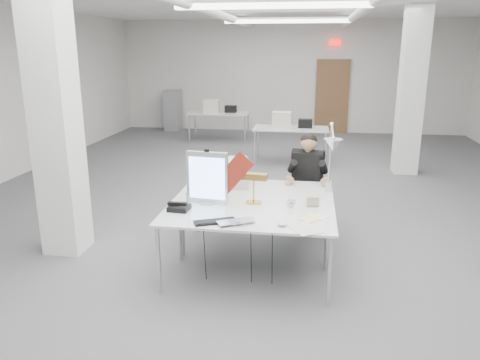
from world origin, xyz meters
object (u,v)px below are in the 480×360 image
object	(u,v)px
monitor	(207,178)
beige_monitor	(233,173)
desk_phone	(179,208)
laptop	(238,224)
office_chair	(307,189)
bankers_lamp	(254,189)
seated_person	(308,167)
desk_main	(247,216)
architect_lamp	(331,156)

from	to	relation	value
monitor	beige_monitor	bearing A→B (deg)	82.31
desk_phone	beige_monitor	size ratio (longest dim) A/B	0.58
laptop	desk_phone	size ratio (longest dim) A/B	1.73
office_chair	desk_phone	size ratio (longest dim) A/B	5.39
bankers_lamp	monitor	bearing A→B (deg)	-165.92
laptop	beige_monitor	distance (m)	1.34
office_chair	desk_phone	xyz separation A→B (m)	(-1.32, -1.57, 0.21)
office_chair	seated_person	distance (m)	0.33
monitor	laptop	size ratio (longest dim) A/B	1.57
desk_main	laptop	xyz separation A→B (m)	(-0.05, -0.32, 0.03)
desk_main	bankers_lamp	xyz separation A→B (m)	(0.02, 0.38, 0.18)
seated_person	desk_phone	world-z (taller)	seated_person
beige_monitor	architect_lamp	xyz separation A→B (m)	(1.16, -0.27, 0.31)
seated_person	architect_lamp	bearing A→B (deg)	-58.60
monitor	laptop	bearing A→B (deg)	-48.98
desk_phone	architect_lamp	size ratio (longest dim) A/B	0.22
office_chair	architect_lamp	distance (m)	1.13
architect_lamp	monitor	bearing A→B (deg)	-179.48
office_chair	desk_phone	bearing A→B (deg)	-115.87
monitor	seated_person	bearing A→B (deg)	55.19
beige_monitor	desk_phone	bearing A→B (deg)	-124.86
laptop	bankers_lamp	xyz separation A→B (m)	(0.07, 0.70, 0.15)
desk_phone	seated_person	bearing A→B (deg)	52.84
laptop	office_chair	bearing A→B (deg)	42.78
desk_main	monitor	world-z (taller)	monitor
monitor	bankers_lamp	size ratio (longest dim) A/B	1.77
seated_person	desk_phone	size ratio (longest dim) A/B	4.15
seated_person	architect_lamp	size ratio (longest dim) A/B	0.91
beige_monitor	office_chair	bearing A→B (deg)	22.17
desk_main	seated_person	world-z (taller)	seated_person
monitor	beige_monitor	world-z (taller)	monitor
office_chair	beige_monitor	size ratio (longest dim) A/B	3.13
monitor	desk_phone	xyz separation A→B (m)	(-0.25, -0.29, -0.26)
desk_main	monitor	size ratio (longest dim) A/B	3.11
desk_main	desk_phone	world-z (taller)	desk_phone
desk_main	beige_monitor	xyz separation A→B (m)	(-0.31, 0.99, 0.19)
desk_phone	desk_main	bearing A→B (deg)	1.86
architect_lamp	bankers_lamp	bearing A→B (deg)	-174.23
laptop	beige_monitor	xyz separation A→B (m)	(-0.27, 1.31, 0.16)
desk_main	office_chair	bearing A→B (deg)	69.53
office_chair	beige_monitor	bearing A→B (deg)	-132.01
office_chair	seated_person	world-z (taller)	seated_person
desk_main	desk_phone	size ratio (longest dim) A/B	8.46
desk_phone	bankers_lamp	bearing A→B (deg)	29.16
desk_main	seated_person	xyz separation A→B (m)	(0.60, 1.55, 0.16)
beige_monitor	monitor	bearing A→B (deg)	-115.57
monitor	bankers_lamp	xyz separation A→B (m)	(0.50, 0.07, -0.13)
office_chair	bankers_lamp	world-z (taller)	office_chair
monitor	desk_phone	world-z (taller)	monitor
office_chair	seated_person	xyz separation A→B (m)	(0.00, -0.05, 0.33)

